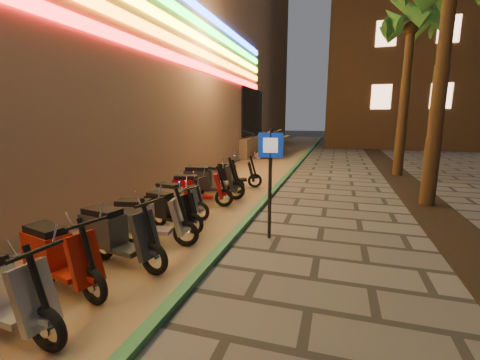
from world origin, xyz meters
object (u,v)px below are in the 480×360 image
(scooter_4, at_px, (58,255))
(scooter_12, at_px, (233,174))
(scooter_8, at_px, (176,198))
(scooter_10, at_px, (207,181))
(scooter_5, at_px, (115,234))
(scooter_6, at_px, (146,220))
(scooter_9, at_px, (195,189))
(scooter_11, at_px, (215,178))
(pedestrian_sign, at_px, (270,169))
(scooter_7, at_px, (168,209))

(scooter_4, relative_size, scooter_12, 1.04)
(scooter_8, xyz_separation_m, scooter_10, (0.05, 1.88, 0.09))
(scooter_5, relative_size, scooter_10, 0.95)
(scooter_5, distance_m, scooter_12, 6.36)
(scooter_6, bearing_deg, scooter_9, 84.71)
(scooter_5, height_order, scooter_11, scooter_5)
(scooter_12, bearing_deg, scooter_10, -115.25)
(scooter_6, xyz_separation_m, scooter_9, (-0.23, 2.75, 0.00))
(pedestrian_sign, relative_size, scooter_9, 1.36)
(scooter_4, distance_m, scooter_10, 5.49)
(scooter_5, xyz_separation_m, scooter_7, (-0.05, 1.85, -0.08))
(pedestrian_sign, xyz_separation_m, scooter_10, (-2.48, 2.63, -0.88))
(scooter_6, height_order, scooter_12, scooter_6)
(scooter_5, bearing_deg, pedestrian_sign, 51.67)
(scooter_4, xyz_separation_m, scooter_11, (-0.08, 6.43, -0.03))
(scooter_8, bearing_deg, scooter_11, 100.94)
(pedestrian_sign, height_order, scooter_9, pedestrian_sign)
(scooter_8, height_order, scooter_12, scooter_12)
(scooter_11, bearing_deg, scooter_5, -87.73)
(scooter_4, height_order, scooter_11, scooter_4)
(scooter_4, xyz_separation_m, scooter_12, (0.27, 7.27, -0.02))
(scooter_4, bearing_deg, scooter_8, 104.66)
(scooter_10, xyz_separation_m, scooter_11, (-0.09, 0.94, -0.08))
(scooter_10, bearing_deg, scooter_5, -97.76)
(scooter_4, relative_size, scooter_11, 1.05)
(scooter_6, distance_m, scooter_8, 1.82)
(scooter_4, distance_m, scooter_12, 7.27)
(pedestrian_sign, relative_size, scooter_6, 1.35)
(pedestrian_sign, height_order, scooter_5, pedestrian_sign)
(scooter_5, bearing_deg, scooter_4, -96.21)
(scooter_4, bearing_deg, scooter_10, 104.00)
(scooter_9, relative_size, scooter_10, 0.89)
(scooter_7, bearing_deg, scooter_4, -82.88)
(scooter_10, bearing_deg, scooter_7, -96.60)
(scooter_7, xyz_separation_m, scooter_12, (0.05, 4.51, 0.04))
(scooter_7, relative_size, scooter_12, 0.93)
(scooter_10, distance_m, scooter_12, 1.79)
(scooter_5, relative_size, scooter_12, 1.10)
(scooter_4, xyz_separation_m, scooter_8, (-0.03, 3.61, -0.04))
(scooter_6, bearing_deg, scooter_10, 84.17)
(scooter_5, height_order, scooter_9, scooter_5)
(scooter_7, distance_m, scooter_12, 4.51)
(pedestrian_sign, bearing_deg, scooter_9, 139.49)
(scooter_11, bearing_deg, scooter_9, -87.30)
(scooter_4, distance_m, scooter_6, 1.84)
(scooter_8, bearing_deg, scooter_5, -73.59)
(scooter_7, xyz_separation_m, scooter_10, (-0.21, 2.73, 0.11))
(scooter_8, xyz_separation_m, scooter_11, (-0.05, 2.81, 0.02))
(scooter_12, bearing_deg, scooter_9, -111.58)
(scooter_10, bearing_deg, scooter_4, -101.10)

